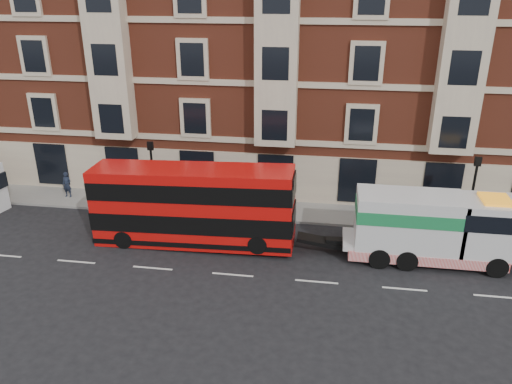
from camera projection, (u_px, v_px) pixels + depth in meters
The scene contains 8 objects.
ground at pixel (233, 275), 23.87m from camera, with size 120.00×120.00×0.00m, color black.
sidewalk at pixel (256, 209), 30.68m from camera, with size 90.00×3.00×0.15m, color slate.
victorian_terrace at pixel (281, 29), 33.62m from camera, with size 45.00×12.00×20.40m.
lamp_post_west at pixel (152, 172), 29.34m from camera, with size 0.35×0.15×4.35m.
lamp_post_east at pixel (473, 189), 26.81m from camera, with size 0.35×0.15×4.35m.
double_decker_bus at pixel (193, 205), 25.94m from camera, with size 10.52×2.41×4.26m.
tow_truck at pixel (432, 227), 24.40m from camera, with size 8.42×2.49×3.51m.
pedestrian at pixel (67, 185), 32.00m from camera, with size 0.61×0.40×1.66m, color #182031.
Camera 1 is at (4.23, -20.10, 12.83)m, focal length 35.00 mm.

